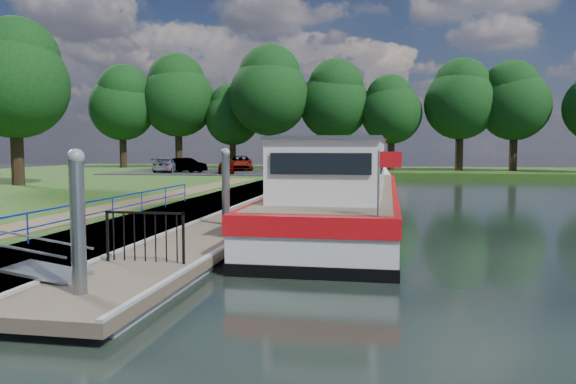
% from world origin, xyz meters
% --- Properties ---
extents(ground, '(160.00, 160.00, 0.00)m').
position_xyz_m(ground, '(0.00, 0.00, 0.00)').
color(ground, black).
rests_on(ground, ground).
extents(bank_edge, '(1.10, 90.00, 0.78)m').
position_xyz_m(bank_edge, '(-2.55, 15.00, 0.39)').
color(bank_edge, '#473D2D').
rests_on(bank_edge, ground).
extents(far_bank, '(60.00, 18.00, 0.60)m').
position_xyz_m(far_bank, '(12.00, 52.00, 0.30)').
color(far_bank, '#234614').
rests_on(far_bank, ground).
extents(footpath, '(1.60, 40.00, 0.05)m').
position_xyz_m(footpath, '(-4.40, 8.00, 0.80)').
color(footpath, brown).
rests_on(footpath, riverbank).
extents(carpark, '(14.00, 12.00, 0.06)m').
position_xyz_m(carpark, '(-11.00, 38.00, 0.81)').
color(carpark, black).
rests_on(carpark, riverbank).
extents(blue_fence, '(0.04, 18.04, 0.72)m').
position_xyz_m(blue_fence, '(-2.75, 3.00, 1.31)').
color(blue_fence, '#0C2DBF').
rests_on(blue_fence, riverbank).
extents(pontoon, '(2.50, 30.00, 0.56)m').
position_xyz_m(pontoon, '(0.00, 13.00, 0.18)').
color(pontoon, brown).
rests_on(pontoon, ground).
extents(mooring_piles, '(0.30, 27.30, 3.55)m').
position_xyz_m(mooring_piles, '(0.00, 13.00, 1.28)').
color(mooring_piles, gray).
rests_on(mooring_piles, ground).
extents(gangway, '(2.58, 1.00, 0.92)m').
position_xyz_m(gangway, '(-1.85, 0.50, 0.63)').
color(gangway, '#A5A8AD').
rests_on(gangway, ground).
extents(gate_panel, '(1.85, 0.05, 1.15)m').
position_xyz_m(gate_panel, '(-0.00, 2.20, 1.15)').
color(gate_panel, black).
rests_on(gate_panel, ground).
extents(barge, '(4.36, 21.15, 4.78)m').
position_xyz_m(barge, '(3.60, 13.28, 1.09)').
color(barge, black).
rests_on(barge, ground).
extents(horizon_trees, '(54.38, 10.03, 12.87)m').
position_xyz_m(horizon_trees, '(-1.61, 48.68, 7.95)').
color(horizon_trees, '#332316').
rests_on(horizon_trees, ground).
extents(bank_tree_a, '(6.12, 6.12, 9.72)m').
position_xyz_m(bank_tree_a, '(-15.99, 20.08, 7.02)').
color(bank_tree_a, '#332316').
rests_on(bank_tree_a, riverbank).
extents(car_a, '(2.20, 3.44, 1.09)m').
position_xyz_m(car_a, '(-7.87, 35.09, 1.38)').
color(car_a, '#999999').
rests_on(car_a, carpark).
extents(car_b, '(3.93, 2.51, 1.22)m').
position_xyz_m(car_b, '(-11.83, 36.41, 1.45)').
color(car_b, '#999999').
rests_on(car_b, carpark).
extents(car_c, '(2.22, 4.42, 1.23)m').
position_xyz_m(car_c, '(-13.46, 36.21, 1.45)').
color(car_c, '#999999').
rests_on(car_c, carpark).
extents(car_d, '(3.32, 5.20, 1.34)m').
position_xyz_m(car_d, '(-8.33, 41.35, 1.50)').
color(car_d, '#999999').
rests_on(car_d, carpark).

